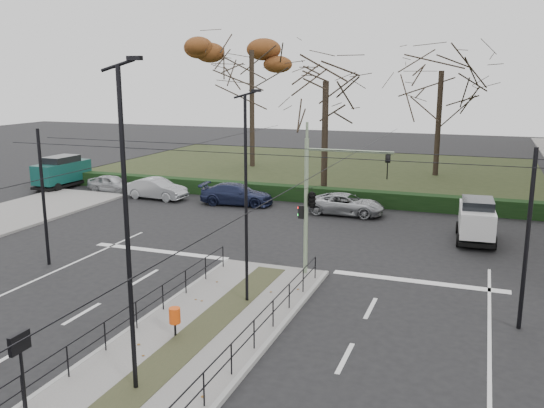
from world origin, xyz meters
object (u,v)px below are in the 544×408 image
(bare_tree_near, at_px, (326,90))
(bare_tree_center, at_px, (441,79))
(parked_car_fourth, at_px, (346,204))
(streetlamp_median_far, at_px, (246,197))
(green_van, at_px, (62,171))
(litter_bin, at_px, (175,316))
(parked_car_second, at_px, (157,189))
(traffic_light, at_px, (314,197))
(parked_car_third, at_px, (237,194))
(rust_tree, at_px, (252,50))
(info_panel, at_px, (20,353))
(parked_car_first, at_px, (112,184))
(streetlamp_median_near, at_px, (128,230))
(white_van, at_px, (476,219))

(bare_tree_near, bearing_deg, bare_tree_center, 57.16)
(parked_car_fourth, bearing_deg, streetlamp_median_far, 179.42)
(green_van, bearing_deg, litter_bin, -43.45)
(parked_car_second, bearing_deg, bare_tree_near, -57.35)
(traffic_light, bearing_deg, parked_car_third, 126.29)
(parked_car_third, xyz_separation_m, rust_tree, (-5.06, 15.12, 9.73))
(info_panel, bearing_deg, parked_car_fourth, 85.01)
(streetlamp_median_far, xyz_separation_m, parked_car_fourth, (0.17, 15.03, -3.36))
(litter_bin, distance_m, info_panel, 5.56)
(bare_tree_near, bearing_deg, traffic_light, -76.28)
(rust_tree, relative_size, bare_tree_center, 1.20)
(bare_tree_center, xyz_separation_m, bare_tree_near, (-6.77, -10.49, -0.73))
(traffic_light, height_order, parked_car_first, traffic_light)
(traffic_light, distance_m, litter_bin, 7.98)
(traffic_light, distance_m, streetlamp_median_far, 3.98)
(parked_car_fourth, bearing_deg, bare_tree_near, 27.70)
(parked_car_third, height_order, bare_tree_near, bare_tree_near)
(traffic_light, xyz_separation_m, parked_car_first, (-18.61, 12.27, -2.77))
(streetlamp_median_near, relative_size, bare_tree_center, 0.75)
(parked_car_first, xyz_separation_m, parked_car_second, (4.28, -0.93, 0.08))
(litter_bin, bearing_deg, traffic_light, 71.43)
(traffic_light, xyz_separation_m, litter_bin, (-2.41, -7.16, -2.59))
(litter_bin, height_order, rust_tree, rust_tree)
(parked_car_first, bearing_deg, info_panel, -142.92)
(rust_tree, bearing_deg, parked_car_fourth, -51.20)
(litter_bin, distance_m, rust_tree, 36.95)
(streetlamp_median_near, xyz_separation_m, white_van, (8.02, 18.18, -3.29))
(green_van, distance_m, bare_tree_center, 30.50)
(info_panel, height_order, rust_tree, rust_tree)
(parked_car_first, bearing_deg, streetlamp_median_near, -137.88)
(parked_car_second, bearing_deg, parked_car_fourth, -85.83)
(streetlamp_median_near, xyz_separation_m, parked_car_second, (-12.52, 21.59, -3.73))
(traffic_light, relative_size, bare_tree_near, 0.54)
(streetlamp_median_near, height_order, rust_tree, rust_tree)
(parked_car_third, height_order, bare_tree_center, bare_tree_center)
(info_panel, height_order, streetlamp_median_near, streetlamp_median_near)
(info_panel, xyz_separation_m, streetlamp_median_far, (1.91, 8.85, 2.04))
(litter_bin, height_order, bare_tree_center, bare_tree_center)
(rust_tree, bearing_deg, green_van, -123.46)
(info_panel, relative_size, white_van, 0.57)
(litter_bin, distance_m, green_van, 28.44)
(parked_car_fourth, xyz_separation_m, green_van, (-21.82, 1.05, 0.61))
(litter_bin, distance_m, bare_tree_near, 24.96)
(traffic_light, bearing_deg, litter_bin, -108.57)
(parked_car_third, distance_m, white_van, 15.19)
(rust_tree, height_order, bare_tree_near, rust_tree)
(streetlamp_median_far, xyz_separation_m, bare_tree_center, (4.05, 31.05, 4.00))
(streetlamp_median_far, xyz_separation_m, green_van, (-21.65, 16.08, -2.74))
(info_panel, distance_m, bare_tree_near, 29.90)
(traffic_light, distance_m, bare_tree_near, 17.81)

